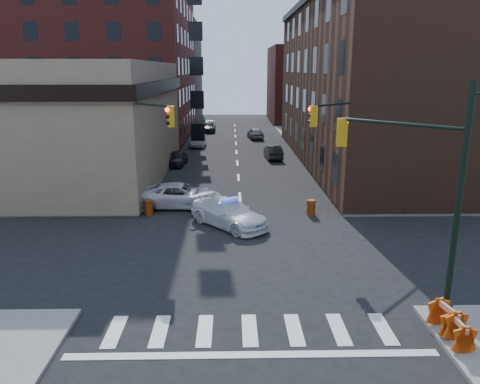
{
  "coord_description": "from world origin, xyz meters",
  "views": [
    {
      "loc": [
        -0.6,
        -20.74,
        8.47
      ],
      "look_at": [
        -0.13,
        3.06,
        2.2
      ],
      "focal_mm": 35.0,
      "sensor_mm": 36.0,
      "label": 1
    }
  ],
  "objects_px": {
    "pedestrian_a": "(116,191)",
    "barricade_nw_a": "(129,199)",
    "parked_car_enear": "(273,152)",
    "barricade_se_a": "(458,333)",
    "police_car": "(229,213)",
    "pedestrian_b": "(49,186)",
    "pickup": "(180,195)",
    "parked_car_wfar": "(198,141)",
    "barrel_bank": "(149,208)",
    "parked_car_wnear": "(177,158)",
    "barrel_road": "(311,207)"
  },
  "relations": [
    {
      "from": "pedestrian_b",
      "to": "barrel_bank",
      "type": "bearing_deg",
      "value": -52.13
    },
    {
      "from": "pedestrian_a",
      "to": "barricade_se_a",
      "type": "relative_size",
      "value": 1.5
    },
    {
      "from": "parked_car_wfar",
      "to": "barrel_bank",
      "type": "distance_m",
      "value": 25.6
    },
    {
      "from": "pickup",
      "to": "barrel_road",
      "type": "distance_m",
      "value": 8.22
    },
    {
      "from": "parked_car_wnear",
      "to": "pedestrian_b",
      "type": "height_order",
      "value": "pedestrian_b"
    },
    {
      "from": "barricade_se_a",
      "to": "pedestrian_a",
      "type": "bearing_deg",
      "value": 40.43
    },
    {
      "from": "parked_car_enear",
      "to": "barricade_se_a",
      "type": "height_order",
      "value": "parked_car_enear"
    },
    {
      "from": "parked_car_wfar",
      "to": "parked_car_enear",
      "type": "distance_m",
      "value": 10.84
    },
    {
      "from": "parked_car_wnear",
      "to": "barricade_se_a",
      "type": "xyz_separation_m",
      "value": [
        11.9,
        -29.07,
        -0.09
      ]
    },
    {
      "from": "parked_car_wfar",
      "to": "barrel_bank",
      "type": "height_order",
      "value": "parked_car_wfar"
    },
    {
      "from": "pickup",
      "to": "parked_car_enear",
      "type": "relative_size",
      "value": 1.35
    },
    {
      "from": "barricade_se_a",
      "to": "police_car",
      "type": "bearing_deg",
      "value": 29.65
    },
    {
      "from": "pedestrian_b",
      "to": "barricade_se_a",
      "type": "distance_m",
      "value": 25.54
    },
    {
      "from": "police_car",
      "to": "barrel_bank",
      "type": "xyz_separation_m",
      "value": [
        -4.78,
        2.1,
        -0.28
      ]
    },
    {
      "from": "barrel_road",
      "to": "pedestrian_a",
      "type": "bearing_deg",
      "value": 170.0
    },
    {
      "from": "barrel_road",
      "to": "parked_car_enear",
      "type": "bearing_deg",
      "value": 92.13
    },
    {
      "from": "parked_car_wnear",
      "to": "pedestrian_a",
      "type": "distance_m",
      "value": 13.16
    },
    {
      "from": "barricade_se_a",
      "to": "pickup",
      "type": "bearing_deg",
      "value": 31.87
    },
    {
      "from": "barrel_road",
      "to": "barricade_nw_a",
      "type": "relative_size",
      "value": 0.67
    },
    {
      "from": "parked_car_wnear",
      "to": "pedestrian_a",
      "type": "bearing_deg",
      "value": -95.55
    },
    {
      "from": "parked_car_wfar",
      "to": "police_car",
      "type": "bearing_deg",
      "value": -81.09
    },
    {
      "from": "police_car",
      "to": "barricade_nw_a",
      "type": "bearing_deg",
      "value": 109.98
    },
    {
      "from": "pedestrian_a",
      "to": "barrel_bank",
      "type": "distance_m",
      "value": 3.19
    },
    {
      "from": "pedestrian_a",
      "to": "parked_car_wfar",
      "type": "bearing_deg",
      "value": 124.98
    },
    {
      "from": "pedestrian_a",
      "to": "barricade_nw_a",
      "type": "xyz_separation_m",
      "value": [
        0.93,
        -0.84,
        -0.33
      ]
    },
    {
      "from": "pedestrian_a",
      "to": "parked_car_enear",
      "type": "bearing_deg",
      "value": 98.21
    },
    {
      "from": "barricade_nw_a",
      "to": "parked_car_wnear",
      "type": "bearing_deg",
      "value": 87.79
    },
    {
      "from": "barrel_bank",
      "to": "barricade_se_a",
      "type": "xyz_separation_m",
      "value": [
        11.9,
        -14.07,
        0.12
      ]
    },
    {
      "from": "parked_car_wnear",
      "to": "police_car",
      "type": "bearing_deg",
      "value": -69.51
    },
    {
      "from": "pedestrian_b",
      "to": "barricade_se_a",
      "type": "xyz_separation_m",
      "value": [
        18.92,
        -17.15,
        -0.52
      ]
    },
    {
      "from": "police_car",
      "to": "pedestrian_b",
      "type": "height_order",
      "value": "pedestrian_b"
    },
    {
      "from": "pickup",
      "to": "barrel_bank",
      "type": "height_order",
      "value": "pickup"
    },
    {
      "from": "parked_car_wfar",
      "to": "barricade_nw_a",
      "type": "bearing_deg",
      "value": -94.69
    },
    {
      "from": "police_car",
      "to": "parked_car_enear",
      "type": "distance_m",
      "value": 20.53
    },
    {
      "from": "barrel_road",
      "to": "parked_car_wfar",
      "type": "bearing_deg",
      "value": 108.2
    },
    {
      "from": "parked_car_wfar",
      "to": "barrel_road",
      "type": "xyz_separation_m",
      "value": [
        8.43,
        -25.64,
        -0.21
      ]
    },
    {
      "from": "pickup",
      "to": "police_car",
      "type": "bearing_deg",
      "value": -138.32
    },
    {
      "from": "parked_car_wnear",
      "to": "barricade_nw_a",
      "type": "bearing_deg",
      "value": -91.14
    },
    {
      "from": "parked_car_enear",
      "to": "barricade_se_a",
      "type": "distance_m",
      "value": 32.19
    },
    {
      "from": "pedestrian_b",
      "to": "barrel_road",
      "type": "xyz_separation_m",
      "value": [
        16.7,
        -3.15,
        -0.64
      ]
    },
    {
      "from": "parked_car_enear",
      "to": "pedestrian_a",
      "type": "xyz_separation_m",
      "value": [
        -11.39,
        -15.93,
        0.34
      ]
    },
    {
      "from": "parked_car_wnear",
      "to": "pedestrian_a",
      "type": "height_order",
      "value": "pedestrian_a"
    },
    {
      "from": "police_car",
      "to": "pickup",
      "type": "distance_m",
      "value": 4.91
    },
    {
      "from": "pedestrian_a",
      "to": "barrel_bank",
      "type": "height_order",
      "value": "pedestrian_a"
    },
    {
      "from": "parked_car_wnear",
      "to": "barrel_road",
      "type": "xyz_separation_m",
      "value": [
        9.69,
        -15.07,
        -0.2
      ]
    },
    {
      "from": "pedestrian_a",
      "to": "barricade_nw_a",
      "type": "height_order",
      "value": "pedestrian_a"
    },
    {
      "from": "barrel_road",
      "to": "barrel_bank",
      "type": "relative_size",
      "value": 1.01
    },
    {
      "from": "pickup",
      "to": "parked_car_wfar",
      "type": "height_order",
      "value": "pickup"
    },
    {
      "from": "barricade_se_a",
      "to": "barricade_nw_a",
      "type": "height_order",
      "value": "barricade_nw_a"
    },
    {
      "from": "parked_car_enear",
      "to": "barrel_bank",
      "type": "xyz_separation_m",
      "value": [
        -9.02,
        -17.99,
        -0.21
      ]
    }
  ]
}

